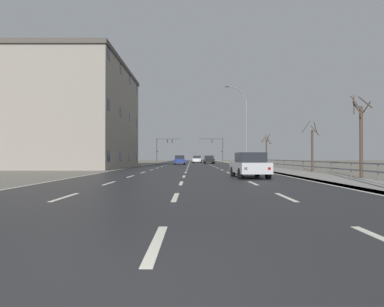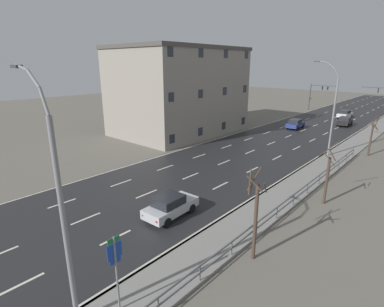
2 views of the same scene
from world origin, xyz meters
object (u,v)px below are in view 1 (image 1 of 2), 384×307
at_px(traffic_signal_left, 164,145).
at_px(brick_building, 75,117).
at_px(traffic_signal_right, 219,146).
at_px(car_distant, 251,165).
at_px(car_near_right, 210,160).
at_px(car_far_left, 181,160).
at_px(street_lamp_midground, 246,127).
at_px(car_far_right, 198,159).

relative_size(traffic_signal_left, brick_building, 0.31).
distance_m(traffic_signal_right, brick_building, 42.64).
bearing_deg(traffic_signal_right, car_distant, -92.74).
height_order(car_near_right, car_far_left, same).
xyz_separation_m(traffic_signal_right, traffic_signal_left, (-13.23, -0.49, 0.13)).
bearing_deg(street_lamp_midground, traffic_signal_left, 111.77).
distance_m(traffic_signal_left, car_far_left, 23.03).
xyz_separation_m(traffic_signal_left, car_near_right, (10.25, -14.41, -3.27)).
height_order(car_far_left, brick_building, brick_building).
bearing_deg(car_near_right, traffic_signal_right, 75.63).
xyz_separation_m(traffic_signal_right, car_far_left, (-8.38, -22.76, -3.15)).
xyz_separation_m(traffic_signal_left, car_far_left, (4.86, -22.27, -3.27)).
relative_size(car_near_right, car_distant, 1.00).
relative_size(traffic_signal_right, brick_building, 0.31).
relative_size(street_lamp_midground, traffic_signal_left, 1.81).
height_order(traffic_signal_right, brick_building, brick_building).
xyz_separation_m(car_distant, car_far_right, (-2.44, 50.11, 0.00)).
height_order(street_lamp_midground, traffic_signal_left, street_lamp_midground).
height_order(traffic_signal_left, car_near_right, traffic_signal_left).
distance_m(traffic_signal_right, car_near_right, 15.52).
relative_size(street_lamp_midground, car_far_right, 2.52).
height_order(car_distant, car_far_right, same).
height_order(traffic_signal_right, car_far_left, traffic_signal_right).
height_order(car_near_right, car_far_right, same).
bearing_deg(brick_building, car_near_right, 50.84).
xyz_separation_m(traffic_signal_right, car_near_right, (-2.98, -14.90, -3.15)).
xyz_separation_m(street_lamp_midground, traffic_signal_right, (-0.60, 35.12, -1.19)).
distance_m(traffic_signal_right, car_far_left, 24.46).
height_order(car_distant, brick_building, brick_building).
bearing_deg(traffic_signal_left, traffic_signal_right, 2.11).
height_order(car_near_right, brick_building, brick_building).
relative_size(car_near_right, car_far_left, 1.00).
xyz_separation_m(car_far_left, brick_building, (-12.63, -14.27, 5.52)).
distance_m(traffic_signal_left, car_distant, 57.57).
xyz_separation_m(traffic_signal_left, car_far_right, (8.07, -6.40, -3.27)).
relative_size(car_far_left, car_distant, 1.00).
distance_m(car_distant, brick_building, 27.63).
height_order(street_lamp_midground, car_distant, street_lamp_midground).
relative_size(traffic_signal_left, car_near_right, 1.40).
height_order(car_far_left, car_far_right, same).
bearing_deg(car_distant, car_far_left, 96.79).
bearing_deg(traffic_signal_left, car_far_left, -77.70).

